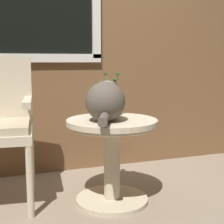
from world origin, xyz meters
TOP-DOWN VIEW (x-y plane):
  - ground_plane at (0.00, 0.00)m, footprint 6.00×6.00m
  - back_wall at (-0.01, 0.89)m, footprint 4.00×0.07m
  - wicker_side_table at (0.06, 0.10)m, footprint 0.61×0.61m
  - cat at (0.01, 0.07)m, footprint 0.35×0.58m
  - pewter_vase_with_ivy at (0.10, 0.22)m, footprint 0.12×0.12m

SIDE VIEW (x-z plane):
  - ground_plane at x=0.00m, z-range 0.00..0.00m
  - wicker_side_table at x=0.06m, z-range 0.10..0.68m
  - pewter_vase_with_ivy at x=0.10m, z-range 0.52..0.82m
  - cat at x=0.01m, z-range 0.58..0.85m
  - back_wall at x=-0.01m, z-range 0.01..2.61m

